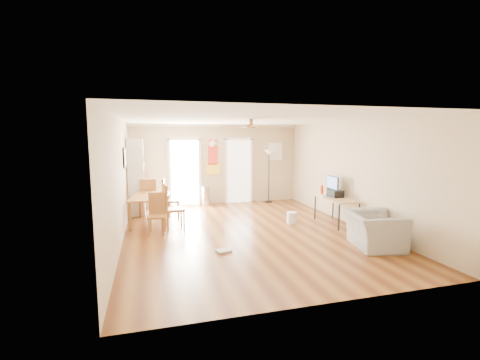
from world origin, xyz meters
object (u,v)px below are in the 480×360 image
object	(u,v)px
torchiere_lamp	(269,176)
bookshelf	(136,177)
computer_desk	(336,211)
wastebasket_a	(292,218)
dining_table	(151,209)
printer	(335,194)
dining_chair_near	(157,214)
armchair	(374,230)
dining_chair_right_a	(171,198)
dining_chair_far	(149,197)
trash_can	(207,196)
dining_chair_right_b	(174,207)

from	to	relation	value
torchiere_lamp	bookshelf	bearing A→B (deg)	-172.81
computer_desk	wastebasket_a	size ratio (longest dim) A/B	4.22
bookshelf	dining_table	world-z (taller)	bookshelf
printer	dining_chair_near	bearing A→B (deg)	174.53
bookshelf	wastebasket_a	xyz separation A→B (m)	(3.84, -2.26, -0.92)
dining_table	computer_desk	size ratio (longest dim) A/B	1.17
dining_table	armchair	world-z (taller)	dining_table
bookshelf	computer_desk	size ratio (longest dim) A/B	1.72
armchair	dining_table	bearing A→B (deg)	65.42
dining_chair_right_a	armchair	xyz separation A→B (m)	(3.75, -3.61, -0.18)
dining_chair_right_a	armchair	bearing A→B (deg)	-126.04
dining_chair_near	armchair	xyz separation A→B (m)	(4.18, -2.10, -0.11)
dining_chair_far	torchiere_lamp	xyz separation A→B (m)	(3.93, 0.87, 0.37)
printer	armchair	distance (m)	2.02
dining_chair_right_a	trash_can	xyz separation A→B (m)	(1.20, 1.30, -0.22)
dining_table	wastebasket_a	distance (m)	3.62
dining_table	computer_desk	world-z (taller)	dining_table
dining_chair_right_a	dining_chair_near	bearing A→B (deg)	172.22
wastebasket_a	printer	bearing A→B (deg)	-9.59
computer_desk	printer	size ratio (longest dim) A/B	3.57
computer_desk	armchair	world-z (taller)	armchair
dining_chair_right_a	armchair	size ratio (longest dim) A/B	0.98
dining_chair_right_b	trash_can	distance (m)	2.75
dining_table	dining_chair_right_a	size ratio (longest dim) A/B	1.37
dining_chair_far	printer	bearing A→B (deg)	156.68
dining_chair_right_a	printer	world-z (taller)	dining_chair_right_a
printer	computer_desk	bearing A→B (deg)	-115.72
bookshelf	dining_table	size ratio (longest dim) A/B	1.48
bookshelf	dining_chair_right_a	bearing A→B (deg)	-59.70
printer	torchiere_lamp	bearing A→B (deg)	99.79
dining_chair_far	armchair	size ratio (longest dim) A/B	0.96
computer_desk	armchair	distance (m)	1.82
bookshelf	dining_chair_near	distance (m)	2.44
dining_chair_right_a	printer	bearing A→B (deg)	-104.37
torchiere_lamp	wastebasket_a	bearing A→B (deg)	-98.29
bookshelf	armchair	size ratio (longest dim) A/B	1.98
dining_chair_right_a	wastebasket_a	xyz separation A→B (m)	(2.93, -1.47, -0.38)
computer_desk	wastebasket_a	xyz separation A→B (m)	(-1.06, 0.34, -0.19)
bookshelf	dining_chair_right_b	bearing A→B (deg)	-83.70
printer	dining_chair_right_b	bearing A→B (deg)	169.33
dining_chair_right_b	dining_chair_far	xyz separation A→B (m)	(-0.59, 1.62, -0.02)
dining_table	wastebasket_a	size ratio (longest dim) A/B	4.92
wastebasket_a	armchair	size ratio (longest dim) A/B	0.27
dining_chair_right_b	dining_chair_far	size ratio (longest dim) A/B	1.04
trash_can	printer	xyz separation A→B (m)	(2.85, -2.96, 0.45)
dining_chair_far	trash_can	xyz separation A→B (m)	(1.79, 0.84, -0.21)
bookshelf	dining_chair_right_a	size ratio (longest dim) A/B	2.02
trash_can	wastebasket_a	size ratio (longest dim) A/B	2.10
dining_chair_far	wastebasket_a	distance (m)	4.03
dining_chair_right_b	dining_chair_right_a	bearing A→B (deg)	-4.62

